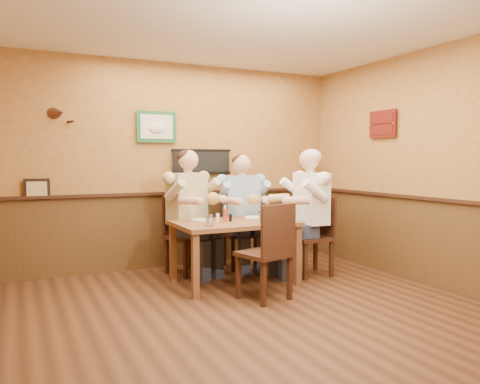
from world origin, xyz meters
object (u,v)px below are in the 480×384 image
object	(u,v)px
dining_table	(234,229)
hot_sauce_bottle	(225,214)
chair_back_right	(241,232)
chair_near_side	(264,251)
diner_white_elder	(311,219)
diner_tan_shirt	(187,219)
diner_blue_polo	(241,217)
water_glass_left	(210,220)
chair_back_left	(187,235)
cola_tumbler	(262,216)
pepper_shaker	(230,218)
chair_right_end	(311,236)
water_glass_mid	(262,219)
salt_shaker	(218,218)

from	to	relation	value
dining_table	hot_sauce_bottle	world-z (taller)	hot_sauce_bottle
chair_back_right	chair_near_side	bearing A→B (deg)	-100.04
chair_back_right	diner_white_elder	distance (m)	1.01
diner_tan_shirt	diner_blue_polo	world-z (taller)	diner_tan_shirt
water_glass_left	chair_back_left	bearing A→B (deg)	86.13
cola_tumbler	diner_tan_shirt	bearing A→B (deg)	127.10
diner_blue_polo	cola_tumbler	xyz separation A→B (m)	(-0.13, -0.85, 0.12)
diner_blue_polo	water_glass_left	world-z (taller)	diner_blue_polo
chair_back_left	pepper_shaker	size ratio (longest dim) A/B	11.51
cola_tumbler	hot_sauce_bottle	world-z (taller)	hot_sauce_bottle
diner_tan_shirt	water_glass_left	xyz separation A→B (m)	(-0.06, -0.92, 0.09)
diner_blue_polo	chair_back_left	bearing A→B (deg)	-173.61
diner_blue_polo	diner_white_elder	size ratio (longest dim) A/B	0.96
dining_table	diner_tan_shirt	bearing A→B (deg)	116.45
chair_back_right	chair_right_end	size ratio (longest dim) A/B	0.96
hot_sauce_bottle	pepper_shaker	distance (m)	0.08
diner_tan_shirt	diner_blue_polo	distance (m)	0.78
diner_blue_polo	water_glass_mid	distance (m)	1.08
diner_blue_polo	diner_white_elder	distance (m)	0.98
salt_shaker	diner_white_elder	bearing A→B (deg)	-3.69
diner_white_elder	hot_sauce_bottle	size ratio (longest dim) A/B	8.32
diner_blue_polo	pepper_shaker	bearing A→B (deg)	-118.36
chair_near_side	dining_table	bearing A→B (deg)	-103.70
chair_near_side	cola_tumbler	world-z (taller)	chair_near_side
chair_right_end	salt_shaker	size ratio (longest dim) A/B	10.34
hot_sauce_bottle	salt_shaker	distance (m)	0.10
chair_right_end	chair_back_right	bearing A→B (deg)	-137.27
chair_right_end	water_glass_left	world-z (taller)	chair_right_end
cola_tumbler	hot_sauce_bottle	size ratio (longest dim) A/B	0.71
chair_back_right	cola_tumbler	xyz separation A→B (m)	(-0.13, -0.85, 0.32)
water_glass_mid	pepper_shaker	world-z (taller)	water_glass_mid
dining_table	chair_right_end	xyz separation A→B (m)	(1.05, -0.06, -0.15)
diner_blue_polo	pepper_shaker	world-z (taller)	diner_blue_polo
diner_blue_polo	salt_shaker	bearing A→B (deg)	-126.92
chair_back_right	salt_shaker	xyz separation A→B (m)	(-0.63, -0.67, 0.31)
chair_back_right	diner_white_elder	world-z (taller)	diner_white_elder
dining_table	diner_white_elder	world-z (taller)	diner_white_elder
dining_table	diner_tan_shirt	xyz separation A→B (m)	(-0.35, 0.70, 0.06)
water_glass_mid	pepper_shaker	distance (m)	0.43
diner_blue_polo	cola_tumbler	bearing A→B (deg)	-92.55
pepper_shaker	dining_table	bearing A→B (deg)	-11.32
salt_shaker	chair_near_side	bearing A→B (deg)	-73.04
dining_table	hot_sauce_bottle	xyz separation A→B (m)	(-0.12, 0.00, 0.18)
diner_blue_polo	chair_back_right	bearing A→B (deg)	0.00
diner_tan_shirt	salt_shaker	bearing A→B (deg)	-98.51
chair_back_left	chair_near_side	bearing A→B (deg)	-95.85
chair_back_left	pepper_shaker	world-z (taller)	chair_back_left
chair_back_left	chair_near_side	world-z (taller)	chair_near_side
diner_blue_polo	cola_tumbler	world-z (taller)	diner_blue_polo
hot_sauce_bottle	pepper_shaker	xyz separation A→B (m)	(0.07, 0.01, -0.04)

